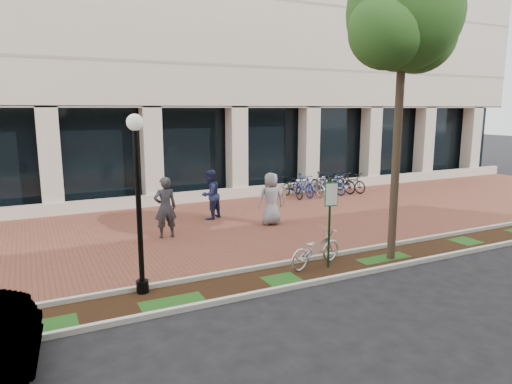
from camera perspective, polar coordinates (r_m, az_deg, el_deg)
name	(u,v)px	position (r m, az deg, el deg)	size (l,w,h in m)	color
ground	(242,224)	(16.55, -1.70, -4.03)	(120.00, 120.00, 0.00)	black
brick_plaza	(242,224)	(16.55, -1.70, -4.01)	(40.00, 9.00, 0.01)	brown
planting_strip	(327,269)	(12.20, 8.91, -9.46)	(40.00, 1.50, 0.01)	black
curb_plaza_side	(311,258)	(12.76, 6.95, -8.24)	(40.00, 0.12, 0.12)	beige
curb_street_side	(345,276)	(11.62, 11.10, -10.27)	(40.00, 0.12, 0.12)	beige
parking_sign	(330,211)	(11.89, 9.23, -2.36)	(0.34, 0.07, 2.39)	#14381C
lamppost	(138,195)	(10.26, -14.52, -0.31)	(0.36, 0.36, 4.01)	black
street_tree	(404,21)	(12.97, 18.06, 19.63)	(3.53, 2.94, 7.98)	#4C3F2B
locked_bicycle	(316,249)	(12.21, 7.46, -7.07)	(0.63, 1.81, 0.95)	silver
pedestrian_left	(165,207)	(14.89, -11.27, -1.91)	(0.73, 0.48, 2.00)	#2B2A30
pedestrian_mid	(210,195)	(17.20, -5.74, -0.33)	(0.91, 0.71, 1.87)	navy
pedestrian_right	(271,199)	(16.29, 1.88, -0.86)	(0.92, 0.60, 1.89)	slate
bollard	(285,196)	(19.33, 3.59, -0.51)	(0.12, 0.12, 0.93)	#B4B3B8
bike_rack_cluster	(322,184)	(22.26, 8.31, 0.97)	(4.24, 1.99, 1.10)	black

